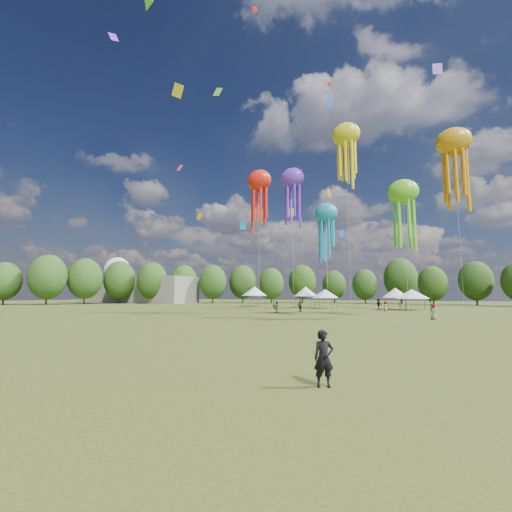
% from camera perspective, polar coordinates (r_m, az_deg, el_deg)
% --- Properties ---
extents(ground, '(300.00, 300.00, 0.00)m').
position_cam_1_polar(ground, '(17.16, -19.18, -14.93)').
color(ground, '#384416').
rests_on(ground, ground).
extents(observer_main, '(0.71, 0.64, 1.63)m').
position_cam_1_polar(observer_main, '(10.78, 11.04, -16.12)').
color(observer_main, black).
rests_on(observer_main, ground).
extents(spectator_near, '(0.88, 0.74, 1.63)m').
position_cam_1_polar(spectator_near, '(52.91, 3.39, -8.31)').
color(spectator_near, gray).
rests_on(spectator_near, ground).
extents(spectators_far, '(26.22, 27.59, 1.85)m').
position_cam_1_polar(spectators_far, '(59.77, 16.78, -7.77)').
color(spectators_far, gray).
rests_on(spectators_far, ground).
extents(festival_tents, '(37.86, 9.60, 4.43)m').
position_cam_1_polar(festival_tents, '(70.01, 11.61, -5.86)').
color(festival_tents, '#47474C').
rests_on(festival_tents, ground).
extents(show_kites, '(33.17, 23.52, 29.15)m').
position_cam_1_polar(show_kites, '(56.55, 17.74, 12.84)').
color(show_kites, '#6A30D7').
rests_on(show_kites, ground).
extents(small_kites, '(76.62, 61.07, 44.94)m').
position_cam_1_polar(small_kites, '(62.34, 12.67, 20.85)').
color(small_kites, '#6A30D7').
rests_on(small_kites, ground).
extents(treeline, '(201.57, 95.24, 13.43)m').
position_cam_1_polar(treeline, '(76.28, 14.20, -3.21)').
color(treeline, '#38281C').
rests_on(treeline, ground).
extents(hangar, '(40.00, 12.00, 8.00)m').
position_cam_1_polar(hangar, '(118.79, -18.88, -5.33)').
color(hangar, gray).
rests_on(hangar, ground).
extents(radome, '(9.00, 9.00, 16.00)m').
position_cam_1_polar(radome, '(134.72, -21.80, -2.74)').
color(radome, white).
rests_on(radome, ground).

